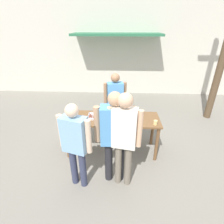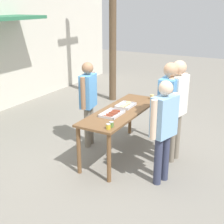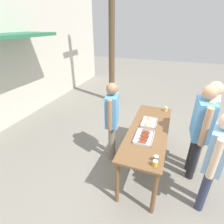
% 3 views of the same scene
% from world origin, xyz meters
% --- Properties ---
extents(ground_plane, '(24.00, 24.00, 0.00)m').
position_xyz_m(ground_plane, '(0.00, 0.00, 0.00)').
color(ground_plane, gray).
extents(serving_table, '(2.09, 0.71, 0.88)m').
position_xyz_m(serving_table, '(0.00, 0.00, 0.77)').
color(serving_table, brown).
rests_on(serving_table, ground).
extents(food_tray_sausages, '(0.46, 0.31, 0.04)m').
position_xyz_m(food_tray_sausages, '(-0.31, 0.03, 0.90)').
color(food_tray_sausages, silver).
rests_on(food_tray_sausages, serving_table).
extents(food_tray_buns, '(0.40, 0.28, 0.06)m').
position_xyz_m(food_tray_buns, '(0.22, 0.03, 0.91)').
color(food_tray_buns, silver).
rests_on(food_tray_buns, serving_table).
extents(condiment_jar_mustard, '(0.07, 0.07, 0.09)m').
position_xyz_m(condiment_jar_mustard, '(-0.91, -0.24, 0.93)').
color(condiment_jar_mustard, gold).
rests_on(condiment_jar_mustard, serving_table).
extents(condiment_jar_ketchup, '(0.07, 0.07, 0.09)m').
position_xyz_m(condiment_jar_ketchup, '(-0.80, -0.23, 0.93)').
color(condiment_jar_ketchup, '#567A38').
rests_on(condiment_jar_ketchup, serving_table).
extents(beer_cup, '(0.08, 0.08, 0.10)m').
position_xyz_m(beer_cup, '(0.90, -0.23, 0.93)').
color(beer_cup, '#DBC67A').
rests_on(beer_cup, serving_table).
extents(person_server_behind_table, '(0.56, 0.28, 1.69)m').
position_xyz_m(person_server_behind_table, '(0.04, 0.74, 1.01)').
color(person_server_behind_table, '#756B5B').
rests_on(person_server_behind_table, ground).
extents(person_customer_holding_hotdog, '(0.58, 0.34, 1.67)m').
position_xyz_m(person_customer_holding_hotdog, '(-0.57, -1.01, 0.99)').
color(person_customer_holding_hotdog, '#333851').
rests_on(person_customer_holding_hotdog, ground).
extents(person_customer_with_cup, '(0.57, 0.29, 1.83)m').
position_xyz_m(person_customer_with_cup, '(0.25, -0.95, 1.11)').
color(person_customer_with_cup, '#756B5B').
rests_on(person_customer_with_cup, ground).
extents(person_customer_waiting_in_line, '(0.69, 0.28, 1.82)m').
position_xyz_m(person_customer_waiting_in_line, '(0.09, -0.86, 1.07)').
color(person_customer_waiting_in_line, '#232328').
rests_on(person_customer_waiting_in_line, ground).
extents(utility_pole, '(1.10, 0.20, 5.05)m').
position_xyz_m(utility_pole, '(3.03, 1.84, 2.62)').
color(utility_pole, brown).
rests_on(utility_pole, ground).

